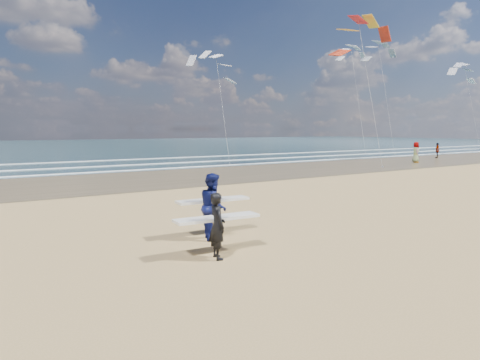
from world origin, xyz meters
TOP-DOWN VIEW (x-y plane):
  - wet_sand_strip at (20.00, 18.00)m, footprint 220.00×12.00m
  - ocean at (20.00, 72.00)m, footprint 220.00×100.00m
  - foam_breakers at (20.00, 28.10)m, footprint 220.00×11.70m
  - surfer_near at (-0.65, 0.46)m, footprint 2.23×1.01m
  - surfer_far at (0.20, 2.16)m, footprint 2.23×1.24m
  - beachgoer_0 at (29.97, 16.16)m, footprint 1.06×1.11m
  - beachgoer_1 at (37.41, 18.68)m, footprint 1.02×0.85m
  - kite_0 at (23.75, 17.07)m, footprint 7.31×4.90m
  - kite_1 at (14.50, 25.72)m, footprint 5.29×4.68m
  - kite_2 at (39.73, 27.78)m, footprint 6.19×4.78m
  - kite_4 at (62.89, 29.58)m, footprint 6.82×4.85m
  - kite_5 at (38.22, 30.91)m, footprint 5.23×4.67m

SIDE VIEW (x-z plane):
  - wet_sand_strip at x=20.00m, z-range 0.00..0.01m
  - ocean at x=20.00m, z-range 0.00..0.02m
  - foam_breakers at x=20.00m, z-range 0.02..0.08m
  - beachgoer_1 at x=37.41m, z-range 0.00..1.63m
  - surfer_near at x=-0.65m, z-range 0.02..1.64m
  - surfer_far at x=0.20m, z-range 0.01..1.89m
  - beachgoer_0 at x=29.97m, z-range 0.00..1.92m
  - kite_1 at x=14.50m, z-range 0.40..11.37m
  - kite_5 at x=38.22m, z-range 0.44..15.62m
  - kite_0 at x=23.75m, z-range 1.34..15.37m
  - kite_4 at x=62.89m, z-range 1.13..15.92m
  - kite_2 at x=39.73m, z-range 0.85..16.29m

